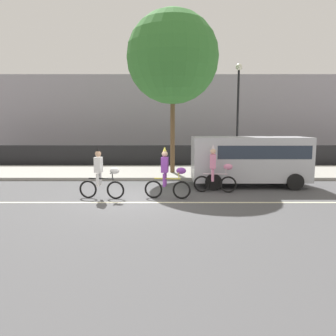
{
  "coord_description": "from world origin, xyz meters",
  "views": [
    {
      "loc": [
        1.1,
        -11.72,
        2.71
      ],
      "look_at": [
        1.11,
        1.2,
        1.0
      ],
      "focal_mm": 35.0,
      "sensor_mm": 36.0,
      "label": 1
    }
  ],
  "objects_px": {
    "parade_cyclist_zebra": "(101,176)",
    "street_lamp_post": "(238,101)",
    "parked_van_silver": "(250,157)",
    "parade_cyclist_pink": "(215,172)",
    "parade_cyclist_purple": "(167,176)"
  },
  "relations": [
    {
      "from": "parade_cyclist_purple",
      "to": "parked_van_silver",
      "type": "relative_size",
      "value": 0.38
    },
    {
      "from": "parked_van_silver",
      "to": "street_lamp_post",
      "type": "height_order",
      "value": "street_lamp_post"
    },
    {
      "from": "parked_van_silver",
      "to": "parade_cyclist_pink",
      "type": "bearing_deg",
      "value": -140.45
    },
    {
      "from": "parade_cyclist_purple",
      "to": "parade_cyclist_pink",
      "type": "bearing_deg",
      "value": 30.34
    },
    {
      "from": "parade_cyclist_purple",
      "to": "parked_van_silver",
      "type": "xyz_separation_m",
      "value": [
        3.67,
        2.57,
        0.44
      ]
    },
    {
      "from": "parade_cyclist_zebra",
      "to": "street_lamp_post",
      "type": "relative_size",
      "value": 0.33
    },
    {
      "from": "parade_cyclist_pink",
      "to": "parked_van_silver",
      "type": "height_order",
      "value": "parked_van_silver"
    },
    {
      "from": "parade_cyclist_purple",
      "to": "street_lamp_post",
      "type": "height_order",
      "value": "street_lamp_post"
    },
    {
      "from": "parked_van_silver",
      "to": "street_lamp_post",
      "type": "distance_m",
      "value": 4.79
    },
    {
      "from": "parade_cyclist_zebra",
      "to": "street_lamp_post",
      "type": "distance_m",
      "value": 9.6
    },
    {
      "from": "parade_cyclist_pink",
      "to": "street_lamp_post",
      "type": "relative_size",
      "value": 0.33
    },
    {
      "from": "street_lamp_post",
      "to": "parked_van_silver",
      "type": "bearing_deg",
      "value": -92.93
    },
    {
      "from": "parade_cyclist_zebra",
      "to": "parade_cyclist_purple",
      "type": "height_order",
      "value": "same"
    },
    {
      "from": "parade_cyclist_zebra",
      "to": "parade_cyclist_pink",
      "type": "bearing_deg",
      "value": 14.5
    },
    {
      "from": "parade_cyclist_zebra",
      "to": "parade_cyclist_purple",
      "type": "xyz_separation_m",
      "value": [
        2.43,
        0.0,
        0.0
      ]
    }
  ]
}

